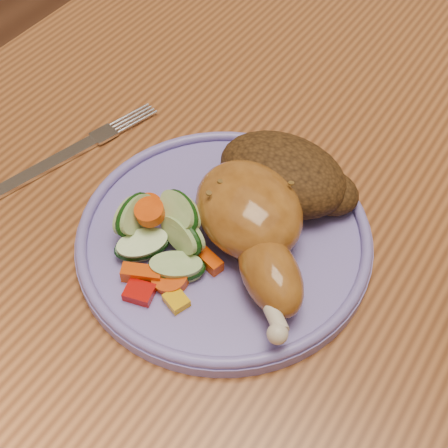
# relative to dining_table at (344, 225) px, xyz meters

# --- Properties ---
(ground) EXTENTS (4.00, 4.00, 0.00)m
(ground) POSITION_rel_dining_table_xyz_m (0.00, 0.00, -0.67)
(ground) COLOR brown
(ground) RESTS_ON ground
(dining_table) EXTENTS (0.90, 1.40, 0.75)m
(dining_table) POSITION_rel_dining_table_xyz_m (0.00, 0.00, 0.00)
(dining_table) COLOR brown
(dining_table) RESTS_ON ground
(plate) EXTENTS (0.26, 0.26, 0.01)m
(plate) POSITION_rel_dining_table_xyz_m (-0.06, -0.15, 0.09)
(plate) COLOR #7466B8
(plate) RESTS_ON dining_table
(plate_rim) EXTENTS (0.26, 0.26, 0.01)m
(plate_rim) POSITION_rel_dining_table_xyz_m (-0.06, -0.15, 0.10)
(plate_rim) COLOR #7466B8
(plate_rim) RESTS_ON plate
(chicken_leg) EXTENTS (0.16, 0.16, 0.06)m
(chicken_leg) POSITION_rel_dining_table_xyz_m (-0.03, -0.14, 0.12)
(chicken_leg) COLOR #9E5E21
(chicken_leg) RESTS_ON plate
(rice_pilaf) EXTENTS (0.13, 0.09, 0.05)m
(rice_pilaf) POSITION_rel_dining_table_xyz_m (-0.04, -0.07, 0.12)
(rice_pilaf) COLOR #422810
(rice_pilaf) RESTS_ON plate
(vegetable_pile) EXTENTS (0.11, 0.11, 0.05)m
(vegetable_pile) POSITION_rel_dining_table_xyz_m (-0.10, -0.19, 0.11)
(vegetable_pile) COLOR #A50A05
(vegetable_pile) RESTS_ON plate
(fork) EXTENTS (0.06, 0.17, 0.00)m
(fork) POSITION_rel_dining_table_xyz_m (-0.25, -0.14, 0.09)
(fork) COLOR silver
(fork) RESTS_ON dining_table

